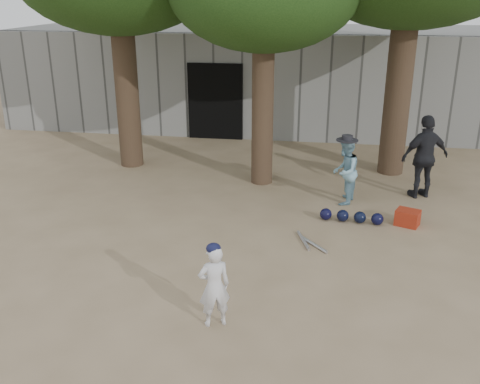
% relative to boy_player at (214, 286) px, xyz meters
% --- Properties ---
extents(ground, '(70.00, 70.00, 0.00)m').
position_rel_boy_player_xyz_m(ground, '(-0.65, 1.46, -0.58)').
color(ground, '#937C5E').
rests_on(ground, ground).
extents(boy_player, '(0.50, 0.42, 1.15)m').
position_rel_boy_player_xyz_m(boy_player, '(0.00, 0.00, 0.00)').
color(boy_player, silver).
rests_on(boy_player, ground).
extents(spectator_blue, '(0.66, 0.77, 1.38)m').
position_rel_boy_player_xyz_m(spectator_blue, '(1.77, 4.64, 0.11)').
color(spectator_blue, '#7BABBF').
rests_on(spectator_blue, ground).
extents(spectator_dark, '(1.12, 0.79, 1.77)m').
position_rel_boy_player_xyz_m(spectator_dark, '(3.42, 5.27, 0.31)').
color(spectator_dark, black).
rests_on(spectator_dark, ground).
extents(red_bag, '(0.51, 0.46, 0.30)m').
position_rel_boy_player_xyz_m(red_bag, '(2.94, 3.69, -0.43)').
color(red_bag, '#A22D15').
rests_on(red_bag, ground).
extents(back_building, '(16.00, 5.24, 3.00)m').
position_rel_boy_player_xyz_m(back_building, '(-0.65, 11.80, 0.92)').
color(back_building, gray).
rests_on(back_building, ground).
extents(helmet_row, '(1.19, 0.32, 0.23)m').
position_rel_boy_player_xyz_m(helmet_row, '(1.91, 3.66, -0.46)').
color(helmet_row, black).
rests_on(helmet_row, ground).
extents(bat_pile, '(0.57, 0.77, 0.06)m').
position_rel_boy_player_xyz_m(bat_pile, '(1.14, 2.60, -0.55)').
color(bat_pile, silver).
rests_on(bat_pile, ground).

